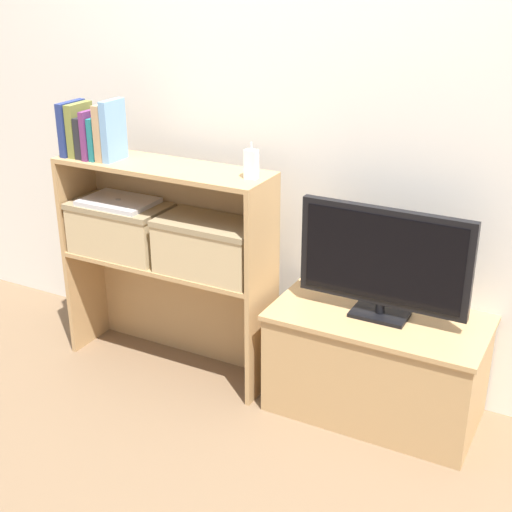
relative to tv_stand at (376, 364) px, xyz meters
name	(u,v)px	position (x,y,z in m)	size (l,w,h in m)	color
ground_plane	(241,403)	(-0.51, -0.21, -0.22)	(16.00, 16.00, 0.00)	brown
wall_back	(293,99)	(-0.51, 0.25, 0.98)	(10.00, 0.05, 2.40)	silver
tv_stand	(376,364)	(0.00, 0.00, 0.00)	(0.84, 0.45, 0.44)	tan
tv	(384,260)	(0.00, 0.00, 0.46)	(0.67, 0.14, 0.44)	black
bookshelf_lower_tier	(176,296)	(-0.95, -0.02, 0.10)	(0.96, 0.27, 0.51)	tan
bookshelf_upper_tier	(171,197)	(-0.95, -0.02, 0.57)	(0.96, 0.27, 0.43)	tan
book_navy	(72,128)	(-1.38, -0.11, 0.84)	(0.03, 0.16, 0.23)	navy
book_olive	(80,129)	(-1.34, -0.11, 0.84)	(0.04, 0.14, 0.22)	olive
book_charcoal	(88,136)	(-1.30, -0.11, 0.81)	(0.04, 0.14, 0.17)	#232328
book_plum	(94,134)	(-1.26, -0.11, 0.83)	(0.03, 0.16, 0.21)	#6B2D66
book_teal	(100,138)	(-1.23, -0.11, 0.81)	(0.02, 0.15, 0.18)	#1E7075
book_tan	(107,132)	(-1.20, -0.11, 0.84)	(0.03, 0.14, 0.24)	tan
book_skyblue	(113,131)	(-1.16, -0.11, 0.85)	(0.03, 0.13, 0.25)	#709ECC
baby_monitor	(251,164)	(-0.53, -0.08, 0.78)	(0.05, 0.04, 0.14)	white
storage_basket_left	(120,226)	(-1.18, -0.09, 0.42)	(0.44, 0.24, 0.23)	tan
storage_basket_right	(209,245)	(-0.72, -0.09, 0.42)	(0.44, 0.24, 0.23)	tan
laptop	(118,202)	(-1.18, -0.09, 0.53)	(0.31, 0.22, 0.02)	#BCBCC1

